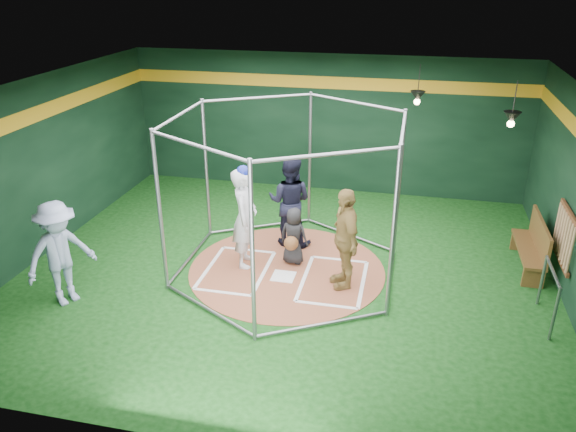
% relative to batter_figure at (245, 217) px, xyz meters
% --- Properties ---
extents(room_shell, '(10.10, 9.10, 3.53)m').
position_rel_batter_figure_xyz_m(room_shell, '(0.84, -0.04, 0.73)').
color(room_shell, '#0C350C').
rests_on(room_shell, ground).
extents(clay_disc, '(3.80, 3.80, 0.01)m').
position_rel_batter_figure_xyz_m(clay_disc, '(0.84, -0.05, -1.02)').
color(clay_disc, '#975237').
rests_on(clay_disc, ground).
extents(home_plate, '(0.43, 0.43, 0.01)m').
position_rel_batter_figure_xyz_m(home_plate, '(0.84, -0.35, -1.01)').
color(home_plate, white).
rests_on(home_plate, clay_disc).
extents(batter_box_left, '(1.17, 1.77, 0.01)m').
position_rel_batter_figure_xyz_m(batter_box_left, '(-0.11, -0.30, -1.01)').
color(batter_box_left, white).
rests_on(batter_box_left, clay_disc).
extents(batter_box_right, '(1.17, 1.77, 0.01)m').
position_rel_batter_figure_xyz_m(batter_box_right, '(1.79, -0.30, -1.01)').
color(batter_box_right, white).
rests_on(batter_box_right, clay_disc).
extents(batting_cage, '(4.05, 4.67, 3.00)m').
position_rel_batter_figure_xyz_m(batting_cage, '(0.84, -0.05, 0.47)').
color(batting_cage, gray).
rests_on(batting_cage, ground).
extents(bat_rack, '(0.07, 1.25, 0.98)m').
position_rel_batter_figure_xyz_m(bat_rack, '(5.77, 0.35, 0.02)').
color(bat_rack, brown).
rests_on(bat_rack, room_shell).
extents(pendant_lamp_near, '(0.34, 0.34, 0.90)m').
position_rel_batter_figure_xyz_m(pendant_lamp_near, '(3.04, 3.55, 1.72)').
color(pendant_lamp_near, black).
rests_on(pendant_lamp_near, room_shell).
extents(pendant_lamp_far, '(0.34, 0.34, 0.90)m').
position_rel_batter_figure_xyz_m(pendant_lamp_far, '(4.84, 1.95, 1.72)').
color(pendant_lamp_far, black).
rests_on(pendant_lamp_far, room_shell).
extents(batter_figure, '(0.56, 0.77, 2.05)m').
position_rel_batter_figure_xyz_m(batter_figure, '(0.00, 0.00, 0.00)').
color(batter_figure, silver).
rests_on(batter_figure, clay_disc).
extents(visitor_leopard, '(0.87, 1.20, 1.90)m').
position_rel_batter_figure_xyz_m(visitor_leopard, '(1.98, -0.37, -0.06)').
color(visitor_leopard, tan).
rests_on(visitor_leopard, clay_disc).
extents(catcher_figure, '(0.62, 0.62, 1.16)m').
position_rel_batter_figure_xyz_m(catcher_figure, '(0.91, 0.24, -0.44)').
color(catcher_figure, black).
rests_on(catcher_figure, clay_disc).
extents(umpire, '(0.96, 0.77, 1.91)m').
position_rel_batter_figure_xyz_m(umpire, '(0.65, 1.08, -0.06)').
color(umpire, black).
rests_on(umpire, clay_disc).
extents(bystander_blue, '(1.22, 1.41, 1.89)m').
position_rel_batter_figure_xyz_m(bystander_blue, '(-2.68, -1.99, -0.08)').
color(bystander_blue, '#95A4C6').
rests_on(bystander_blue, ground).
extents(dugout_bench, '(0.40, 1.72, 1.00)m').
position_rel_batter_figure_xyz_m(dugout_bench, '(5.47, 1.07, -0.51)').
color(dugout_bench, brown).
rests_on(dugout_bench, ground).
extents(steel_railing, '(0.05, 1.11, 0.96)m').
position_rel_batter_figure_xyz_m(steel_railing, '(5.39, -0.80, -0.39)').
color(steel_railing, gray).
rests_on(steel_railing, ground).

